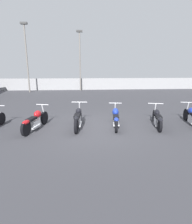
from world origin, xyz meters
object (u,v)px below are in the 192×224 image
object	(u,v)px
light_pole_left	(80,56)
motorcycle_slot_1	(35,121)
motorcycle_slot_3	(116,117)
motorcycle_slot_4	(157,118)
motorcycle_slot_5	(192,117)
motorcycle_slot_2	(78,118)
light_pole_right	(26,52)

from	to	relation	value
light_pole_left	motorcycle_slot_1	distance (m)	14.96
motorcycle_slot_3	light_pole_left	bearing A→B (deg)	105.17
motorcycle_slot_4	motorcycle_slot_5	world-z (taller)	motorcycle_slot_5
motorcycle_slot_2	motorcycle_slot_5	distance (m)	5.21
motorcycle_slot_3	motorcycle_slot_5	size ratio (longest dim) A/B	1.08
light_pole_right	motorcycle_slot_2	distance (m)	14.79
motorcycle_slot_1	light_pole_left	bearing A→B (deg)	97.18
light_pole_left	motorcycle_slot_2	world-z (taller)	light_pole_left
motorcycle_slot_4	motorcycle_slot_5	xyz separation A→B (m)	(1.70, 0.10, 0.01)
light_pole_right	motorcycle_slot_5	distance (m)	17.48
motorcycle_slot_5	light_pole_left	bearing A→B (deg)	123.26
motorcycle_slot_1	motorcycle_slot_4	world-z (taller)	motorcycle_slot_1
motorcycle_slot_3	light_pole_right	bearing A→B (deg)	128.31
motorcycle_slot_3	motorcycle_slot_4	world-z (taller)	motorcycle_slot_3
motorcycle_slot_4	light_pole_left	bearing A→B (deg)	118.03
motorcycle_slot_1	motorcycle_slot_3	bearing A→B (deg)	17.27
light_pole_right	motorcycle_slot_2	size ratio (longest dim) A/B	3.42
light_pole_left	motorcycle_slot_2	distance (m)	14.76
light_pole_right	motorcycle_slot_3	world-z (taller)	light_pole_right
motorcycle_slot_1	motorcycle_slot_2	xyz separation A→B (m)	(1.80, 0.08, 0.04)
light_pole_right	motorcycle_slot_1	bearing A→B (deg)	-73.48
motorcycle_slot_3	motorcycle_slot_5	xyz separation A→B (m)	(3.54, -0.09, -0.02)
motorcycle_slot_2	motorcycle_slot_3	size ratio (longest dim) A/B	0.99
light_pole_right	motorcycle_slot_5	size ratio (longest dim) A/B	3.65
motorcycle_slot_1	motorcycle_slot_3	world-z (taller)	motorcycle_slot_1
motorcycle_slot_2	motorcycle_slot_4	distance (m)	3.51
motorcycle_slot_2	motorcycle_slot_1	bearing A→B (deg)	-172.30
motorcycle_slot_1	light_pole_right	bearing A→B (deg)	121.10
motorcycle_slot_3	motorcycle_slot_4	bearing A→B (deg)	2.76
light_pole_right	motorcycle_slot_3	bearing A→B (deg)	-60.43
motorcycle_slot_2	motorcycle_slot_5	bearing A→B (deg)	5.22
motorcycle_slot_2	motorcycle_slot_3	bearing A→B (deg)	8.25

